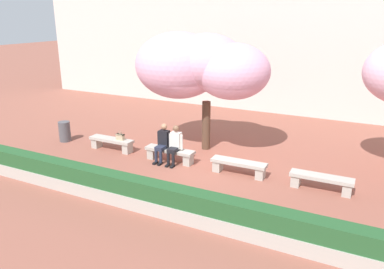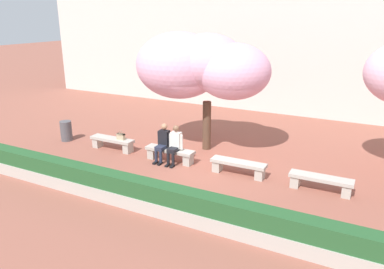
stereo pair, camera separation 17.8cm
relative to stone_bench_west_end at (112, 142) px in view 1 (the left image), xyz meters
The scene contains 12 objects.
ground_plane 3.68m from the stone_bench_west_end, ahead, with size 100.00×100.00×0.00m, color #8E5142.
building_facade 11.25m from the stone_bench_west_end, 69.73° to the left, with size 28.00×4.00×8.25m, color beige.
stone_bench_west_end is the anchor object (origin of this frame).
stone_bench_near_west 2.44m from the stone_bench_west_end, ahead, with size 1.73×0.44×0.45m.
stone_bench_center 4.89m from the stone_bench_west_end, ahead, with size 1.73×0.44×0.45m.
stone_bench_near_east 7.33m from the stone_bench_west_end, ahead, with size 1.73×0.44×0.45m.
person_seated_left 2.25m from the stone_bench_west_end, ahead, with size 0.51×0.68×1.29m.
person_seated_right 2.70m from the stone_bench_west_end, ahead, with size 0.51×0.69×1.29m.
handbag 0.48m from the stone_bench_west_end, ahead, with size 0.30×0.15×0.34m.
cherry_tree_main 4.23m from the stone_bench_west_end, 28.78° to the left, with size 4.76×2.98×4.19m.
planter_hedge_foreground 4.81m from the stone_bench_west_end, 40.28° to the right, with size 11.94×0.50×0.80m.
trash_bin 2.28m from the stone_bench_west_end, behind, with size 0.44×0.44×0.78m, color #4C4C51.
Camera 1 is at (4.71, -10.18, 4.75)m, focal length 35.00 mm.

